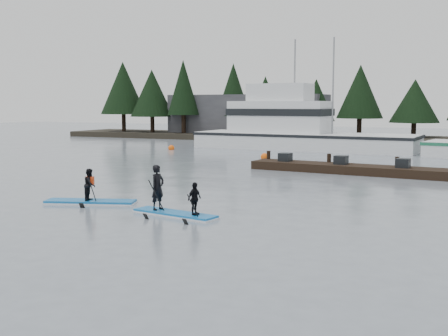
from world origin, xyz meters
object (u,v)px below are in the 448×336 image
at_px(fishing_boat_large, 298,140).
at_px(floating_dock, 375,170).
at_px(paddleboard_solo, 90,193).
at_px(paddleboard_duo, 172,199).

height_order(fishing_boat_large, floating_dock, fishing_boat_large).
distance_m(fishing_boat_large, paddleboard_solo, 29.74).
relative_size(fishing_boat_large, paddleboard_solo, 5.33).
height_order(paddleboard_solo, paddleboard_duo, paddleboard_duo).
bearing_deg(floating_dock, fishing_boat_large, 126.06).
distance_m(floating_dock, paddleboard_solo, 16.58).
distance_m(paddleboard_solo, paddleboard_duo, 4.20).
height_order(floating_dock, paddleboard_solo, paddleboard_solo).
height_order(floating_dock, paddleboard_duo, paddleboard_duo).
xyz_separation_m(floating_dock, paddleboard_solo, (-8.92, -13.98, 0.17)).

